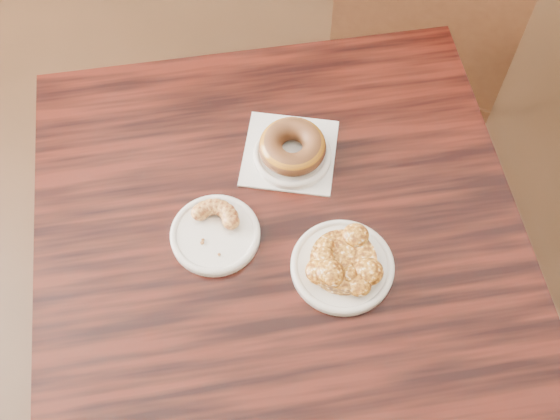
# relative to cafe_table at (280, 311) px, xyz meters

# --- Properties ---
(floor) EXTENTS (5.00, 5.00, 0.00)m
(floor) POSITION_rel_cafe_table_xyz_m (0.26, 0.23, -0.38)
(floor) COLOR black
(floor) RESTS_ON ground
(cafe_table) EXTENTS (1.05, 1.05, 0.75)m
(cafe_table) POSITION_rel_cafe_table_xyz_m (0.00, 0.00, 0.00)
(cafe_table) COLOR black
(cafe_table) RESTS_ON floor
(chair_far) EXTENTS (0.59, 0.59, 0.90)m
(chair_far) POSITION_rel_cafe_table_xyz_m (0.31, 0.81, 0.08)
(chair_far) COLOR black
(chair_far) RESTS_ON floor
(napkin) EXTENTS (0.17, 0.17, 0.00)m
(napkin) POSITION_rel_cafe_table_xyz_m (-0.00, 0.16, 0.38)
(napkin) COLOR white
(napkin) RESTS_ON cafe_table
(plate_donut) EXTENTS (0.14, 0.14, 0.01)m
(plate_donut) POSITION_rel_cafe_table_xyz_m (0.00, 0.15, 0.39)
(plate_donut) COLOR white
(plate_donut) RESTS_ON napkin
(plate_cruller) EXTENTS (0.15, 0.15, 0.01)m
(plate_cruller) POSITION_rel_cafe_table_xyz_m (-0.11, -0.03, 0.38)
(plate_cruller) COLOR white
(plate_cruller) RESTS_ON cafe_table
(plate_fritter) EXTENTS (0.17, 0.17, 0.01)m
(plate_fritter) POSITION_rel_cafe_table_xyz_m (0.11, -0.06, 0.38)
(plate_fritter) COLOR silver
(plate_fritter) RESTS_ON cafe_table
(glazed_donut) EXTENTS (0.12, 0.12, 0.04)m
(glazed_donut) POSITION_rel_cafe_table_xyz_m (0.00, 0.15, 0.41)
(glazed_donut) COLOR #9B5E16
(glazed_donut) RESTS_ON plate_donut
(apple_fritter) EXTENTS (0.15, 0.15, 0.04)m
(apple_fritter) POSITION_rel_cafe_table_xyz_m (0.11, -0.06, 0.41)
(apple_fritter) COLOR #411C07
(apple_fritter) RESTS_ON plate_fritter
(cruller_fragment) EXTENTS (0.10, 0.10, 0.03)m
(cruller_fragment) POSITION_rel_cafe_table_xyz_m (-0.11, -0.03, 0.40)
(cruller_fragment) COLOR #612B13
(cruller_fragment) RESTS_ON plate_cruller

